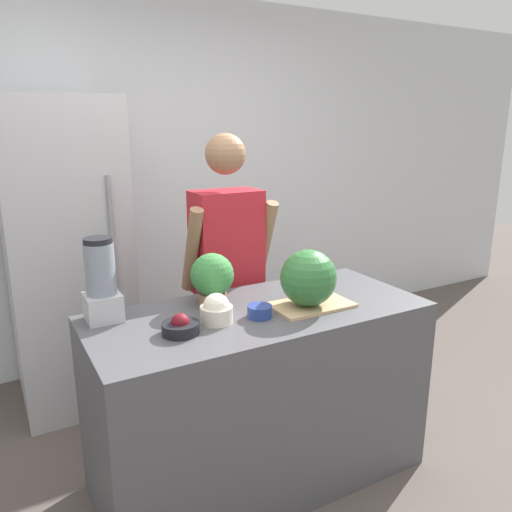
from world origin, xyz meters
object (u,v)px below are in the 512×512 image
Objects in this scene: watermelon at (308,278)px; bowl_cherries at (180,327)px; person at (227,280)px; refrigerator at (66,256)px; potted_plant at (212,277)px; blender at (101,283)px; bowl_cream at (216,310)px; bowl_small_blue at (260,311)px.

bowl_cherries is (-0.63, 0.01, -0.11)m from watermelon.
person reaches higher than watermelon.
refrigerator is 1.04m from person.
person is at bearing 54.93° from potted_plant.
blender is at bearing -157.91° from person.
refrigerator reaches higher than blender.
person is at bearing 50.01° from bowl_cherries.
bowl_cherries is at bearing -136.02° from potted_plant.
potted_plant is at bearing 43.98° from bowl_cherries.
watermelon is 1.05× the size of potted_plant.
bowl_cream is 0.38× the size of blender.
watermelon is at bearing -5.62° from bowl_cream.
potted_plant is (0.50, -0.05, -0.04)m from blender.
potted_plant is at bearing 114.61° from bowl_small_blue.
refrigerator is 1.35m from bowl_cherries.
refrigerator is 1.04m from blender.
refrigerator reaches higher than bowl_small_blue.
blender is at bearing 147.53° from bowl_cream.
watermelon reaches higher than bowl_small_blue.
bowl_small_blue is (0.60, -1.34, -0.02)m from refrigerator.
bowl_small_blue is at bearing -65.68° from refrigerator.
blender is (-0.87, 0.31, 0.02)m from watermelon.
potted_plant reaches higher than bowl_small_blue.
bowl_small_blue is at bearing -102.70° from person.
bowl_cherries is 0.18m from bowl_cream.
watermelon is at bearing -57.36° from refrigerator.
bowl_cream is at bearing 11.47° from bowl_cherries.
bowl_cream is 1.28× the size of bowl_small_blue.
person is 10.83× the size of bowl_cherries.
refrigerator is at bearing 114.32° from bowl_small_blue.
refrigerator reaches higher than watermelon.
person is (0.74, -0.73, -0.07)m from refrigerator.
watermelon is (0.86, -1.34, 0.10)m from refrigerator.
bowl_small_blue is at bearing -0.33° from bowl_cherries.
refrigerator is 16.90× the size of bowl_small_blue.
person reaches higher than potted_plant.
refrigerator reaches higher than bowl_cherries.
bowl_cream reaches higher than bowl_cherries.
potted_plant is (-0.37, 0.26, -0.01)m from watermelon.
refrigerator is at bearing 99.86° from bowl_cherries.
bowl_cherries is (0.23, -1.33, -0.02)m from refrigerator.
watermelon is at bearing -79.14° from person.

